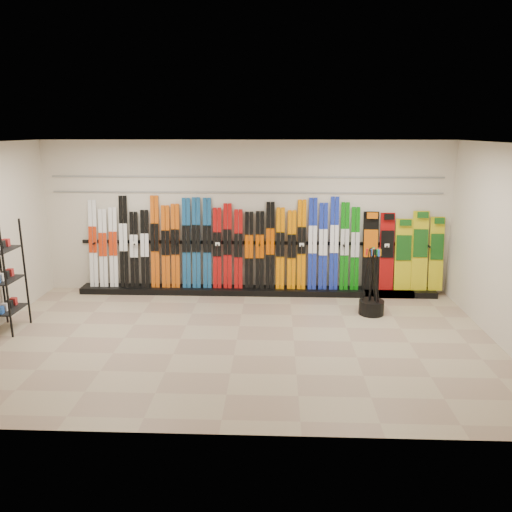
{
  "coord_description": "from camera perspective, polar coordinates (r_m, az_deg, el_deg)",
  "views": [
    {
      "loc": [
        0.58,
        -7.21,
        3.18
      ],
      "look_at": [
        0.26,
        1.0,
        1.1
      ],
      "focal_mm": 35.0,
      "sensor_mm": 36.0,
      "label": 1
    }
  ],
  "objects": [
    {
      "name": "slatwall_rail_0",
      "position": [
        9.78,
        -1.2,
        7.28
      ],
      "size": [
        7.6,
        0.02,
        0.03
      ],
      "primitive_type": "cube",
      "color": "gray",
      "rests_on": "back_wall"
    },
    {
      "name": "floor",
      "position": [
        7.9,
        -2.21,
        -9.54
      ],
      "size": [
        8.0,
        8.0,
        0.0
      ],
      "primitive_type": "plane",
      "color": "gray",
      "rests_on": "ground"
    },
    {
      "name": "pole_bin",
      "position": [
        9.13,
        13.04,
        -5.73
      ],
      "size": [
        0.44,
        0.44,
        0.25
      ],
      "primitive_type": "cylinder",
      "color": "black",
      "rests_on": "floor"
    },
    {
      "name": "slatwall_rail_1",
      "position": [
        9.74,
        -1.21,
        9.03
      ],
      "size": [
        7.6,
        0.02,
        0.03
      ],
      "primitive_type": "cube",
      "color": "gray",
      "rests_on": "back_wall"
    },
    {
      "name": "ski_rack_base",
      "position": [
        9.99,
        0.08,
        -3.98
      ],
      "size": [
        8.0,
        0.4,
        0.12
      ],
      "primitive_type": "cube",
      "color": "black",
      "rests_on": "floor"
    },
    {
      "name": "snowboards",
      "position": [
        10.15,
        16.43,
        0.41
      ],
      "size": [
        1.57,
        0.24,
        1.54
      ],
      "color": "black",
      "rests_on": "ski_rack_base"
    },
    {
      "name": "ceiling",
      "position": [
        7.23,
        -2.44,
        12.77
      ],
      "size": [
        8.0,
        8.0,
        0.0
      ],
      "primitive_type": "plane",
      "rotation": [
        3.14,
        0.0,
        0.0
      ],
      "color": "silver",
      "rests_on": "back_wall"
    },
    {
      "name": "ski_poles",
      "position": [
        8.97,
        13.29,
        -2.83
      ],
      "size": [
        0.34,
        0.28,
        1.18
      ],
      "color": "black",
      "rests_on": "pole_bin"
    },
    {
      "name": "right_wall",
      "position": [
        8.15,
        26.97,
        0.75
      ],
      "size": [
        0.0,
        5.0,
        5.0
      ],
      "primitive_type": "plane",
      "rotation": [
        1.57,
        0.0,
        -1.57
      ],
      "color": "beige",
      "rests_on": "floor"
    },
    {
      "name": "accessory_rack",
      "position": [
        8.93,
        -26.89,
        -2.17
      ],
      "size": [
        0.4,
        0.6,
        1.8
      ],
      "primitive_type": "cube",
      "color": "black",
      "rests_on": "floor"
    },
    {
      "name": "back_wall",
      "position": [
        9.87,
        -1.18,
        4.41
      ],
      "size": [
        8.0,
        0.0,
        8.0
      ],
      "primitive_type": "plane",
      "rotation": [
        1.57,
        0.0,
        0.0
      ],
      "color": "beige",
      "rests_on": "floor"
    },
    {
      "name": "skis",
      "position": [
        9.86,
        -3.76,
        1.12
      ],
      "size": [
        5.36,
        0.26,
        1.82
      ],
      "color": "white",
      "rests_on": "ski_rack_base"
    }
  ]
}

